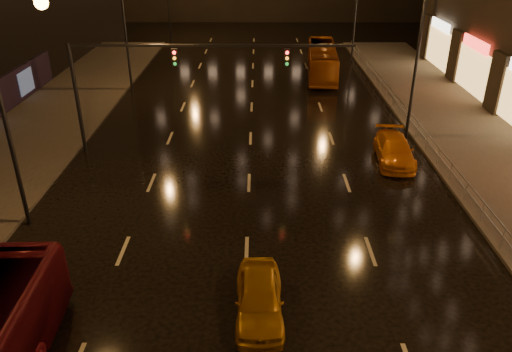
# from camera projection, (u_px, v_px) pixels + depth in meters

# --- Properties ---
(ground) EXTENTS (140.00, 140.00, 0.00)m
(ground) POSITION_uv_depth(u_px,v_px,m) (250.00, 151.00, 29.07)
(ground) COLOR black
(ground) RESTS_ON ground
(traffic_signal) EXTENTS (15.31, 0.32, 6.20)m
(traffic_signal) POSITION_uv_depth(u_px,v_px,m) (156.00, 71.00, 26.96)
(traffic_signal) COLOR black
(traffic_signal) RESTS_ON ground
(railing_right) EXTENTS (0.05, 56.00, 1.00)m
(railing_right) POSITION_uv_depth(u_px,v_px,m) (439.00, 151.00, 26.85)
(railing_right) COLOR #99999E
(railing_right) RESTS_ON sidewalk_right
(bus_curb) EXTENTS (3.05, 9.92, 2.72)m
(bus_curb) POSITION_uv_depth(u_px,v_px,m) (322.00, 61.00, 43.07)
(bus_curb) COLOR #92430E
(bus_curb) RESTS_ON ground
(taxi_near) EXTENTS (1.63, 3.93, 1.33)m
(taxi_near) POSITION_uv_depth(u_px,v_px,m) (259.00, 298.00, 16.55)
(taxi_near) COLOR #B87611
(taxi_near) RESTS_ON ground
(taxi_far) EXTENTS (2.30, 4.81, 1.35)m
(taxi_far) POSITION_uv_depth(u_px,v_px,m) (394.00, 150.00, 27.57)
(taxi_far) COLOR orange
(taxi_far) RESTS_ON ground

